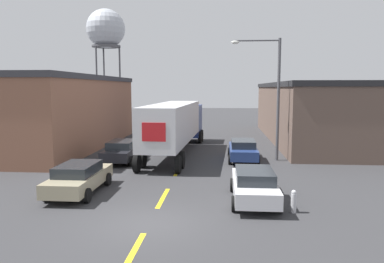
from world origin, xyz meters
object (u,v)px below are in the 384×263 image
Objects in this scene: parked_car_right_mid at (243,150)px; parked_car_left_far at (123,150)px; water_tower at (106,30)px; street_lamp at (272,89)px; parked_car_left_near at (79,177)px; fire_hydrant at (294,201)px; parked_car_right_near at (254,184)px; semi_truck at (177,123)px.

parked_car_right_mid is 1.00× the size of parked_car_left_far.
street_lamp is at bearing -57.94° from water_tower.
parked_car_left_near is 5.12× the size of fire_hydrant.
parked_car_right_mid is at bearing 90.00° from parked_car_right_near.
fire_hydrant is at bearing -82.31° from parked_car_right_mid.
semi_truck is 14.84m from fire_hydrant.
semi_truck is 3.28× the size of parked_car_left_far.
semi_truck is 12.97m from parked_car_right_near.
parked_car_left_near is 9.79m from fire_hydrant.
parked_car_left_near reaches higher than fire_hydrant.
parked_car_right_mid is at bearing -25.10° from semi_truck.
parked_car_right_near is 2.03m from fire_hydrant.
parked_car_left_far reaches higher than fire_hydrant.
parked_car_left_near is at bearing -74.29° from water_tower.
water_tower is at bearing 115.22° from fire_hydrant.
semi_truck is at bearing 112.28° from parked_car_right_near.
street_lamp reaches higher than parked_car_left_far.
semi_truck is 5.73m from parked_car_right_mid.
parked_car_right_mid is 1.00× the size of parked_car_left_near.
semi_truck is 1.88× the size of street_lamp.
water_tower reaches higher than street_lamp.
street_lamp is (6.80, -2.28, 2.51)m from semi_truck.
parked_car_right_mid is at bearing -171.90° from street_lamp.
parked_car_right_near is 10.64m from street_lamp.
semi_truck is at bearing 161.47° from street_lamp.
parked_car_left_far is 5.12× the size of fire_hydrant.
parked_car_left_far is 10.92m from street_lamp.
semi_truck is 3.28× the size of parked_car_right_mid.
parked_car_left_near is at bearing -138.13° from street_lamp.
street_lamp reaches higher than semi_truck.
parked_car_left_far is 0.57× the size of street_lamp.
parked_car_left_near is 8.15m from parked_car_right_near.
parked_car_left_far is 42.17m from water_tower.
semi_truck is 7.60m from street_lamp.
parked_car_right_mid and parked_car_left_far have the same top height.
water_tower is 2.18× the size of street_lamp.
semi_truck is 16.78× the size of fire_hydrant.
semi_truck is 0.86× the size of water_tower.
semi_truck reaches higher than parked_car_right_near.
parked_car_right_near is at bearing -65.20° from semi_truck.
water_tower is (-16.02, 34.17, 12.25)m from semi_truck.
parked_car_left_far is at bearing 134.23° from parked_car_right_near.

